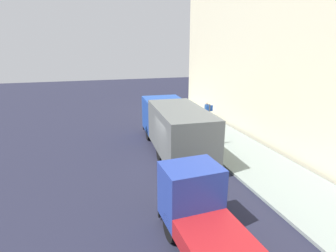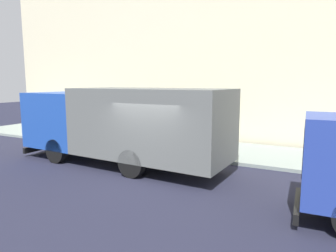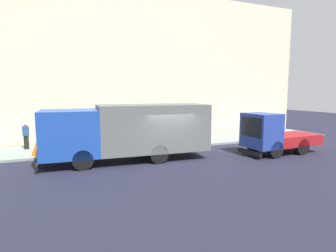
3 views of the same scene
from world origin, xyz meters
name	(u,v)px [view 3 (image 3 of 3)]	position (x,y,z in m)	size (l,w,h in m)	color
ground	(170,162)	(0.00, 0.00, 0.00)	(80.00, 80.00, 0.00)	#202133
sidewalk	(143,144)	(4.94, 0.00, 0.07)	(3.87, 30.00, 0.14)	gray
building_facade	(133,66)	(7.37, 0.00, 5.58)	(0.50, 30.00, 11.15)	beige
large_utility_truck	(129,129)	(1.17, 1.87, 1.66)	(2.96, 8.72, 2.95)	#1D47A7
small_flatbed_truck	(273,135)	(-0.53, -6.32, 1.11)	(2.16, 4.94, 2.43)	#263D98
pedestrian_walking	(59,138)	(3.95, 5.32, 1.00)	(0.41, 0.41, 1.65)	#51533B
pedestrian_standing	(26,135)	(5.77, 7.20, 0.99)	(0.53, 0.53, 1.63)	black
traffic_cone_orange	(36,149)	(3.66, 6.53, 0.49)	(0.50, 0.50, 0.71)	orange
street_sign_post	(126,123)	(3.29, 1.51, 1.74)	(0.44, 0.08, 2.74)	#4C5156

